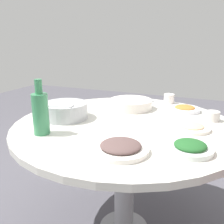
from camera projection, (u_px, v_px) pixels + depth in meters
name	position (u px, v px, depth m)	size (l,w,h in m)	color
round_dining_table	(125.00, 139.00, 1.47)	(1.25, 1.25, 0.73)	#99999E
rice_bowl	(65.00, 110.00, 1.51)	(0.27, 0.27, 0.10)	#B2B5BA
soup_bowl	(131.00, 104.00, 1.72)	(0.30, 0.29, 0.06)	silver
dish_noodles	(192.00, 127.00, 1.33)	(0.19, 0.19, 0.03)	white
dish_tofu_braise	(185.00, 109.00, 1.66)	(0.20, 0.20, 0.04)	white
dish_eggplant	(121.00, 148.00, 1.07)	(0.24, 0.24, 0.05)	white
dish_greens	(190.00, 147.00, 1.07)	(0.19, 0.19, 0.05)	silver
green_bottle	(41.00, 112.00, 1.25)	(0.08, 0.08, 0.28)	#398656
tea_cup_near	(213.00, 116.00, 1.47)	(0.08, 0.08, 0.06)	silver
tea_cup_far	(169.00, 99.00, 1.85)	(0.07, 0.07, 0.07)	white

